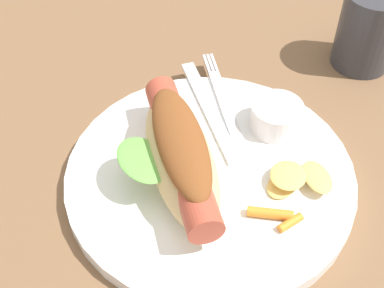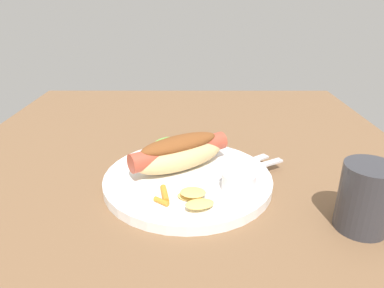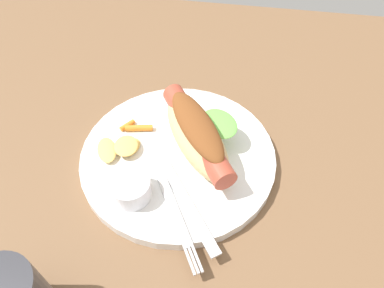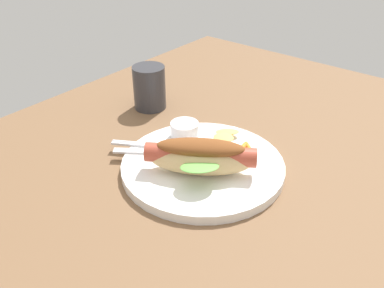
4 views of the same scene
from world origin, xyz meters
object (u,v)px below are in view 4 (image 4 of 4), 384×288
plate (202,167)px  hot_dog (200,156)px  fork (153,146)px  chips_pile (225,137)px  carrot_garnish (243,149)px  sauce_ramekin (185,130)px  drinking_cup (149,87)px  knife (158,152)px

plate → hot_dog: (-2.14, -1.38, 3.84)cm
fork → plate: bearing=157.6°
chips_pile → carrot_garnish: (-0.90, -4.45, -0.35)cm
sauce_ramekin → drinking_cup: 17.21cm
carrot_garnish → fork: bearing=123.2°
hot_dog → sauce_ramekin: hot_dog is taller
sauce_ramekin → knife: bearing=179.1°
plate → sauce_ramekin: bearing=57.8°
chips_pile → carrot_garnish: size_ratio=1.36×
chips_pile → carrot_garnish: chips_pile is taller
sauce_ramekin → knife: (-7.14, 0.11, -1.24)cm
sauce_ramekin → chips_pile: (3.40, -6.75, -0.64)cm
carrot_garnish → drinking_cup: drinking_cup is taller
plate → hot_dog: size_ratio=1.62×
carrot_garnish → plate: bearing=155.2°
fork → carrot_garnish: 15.91cm
hot_dog → carrot_garnish: size_ratio=3.42×
plate → chips_pile: chips_pile is taller
plate → carrot_garnish: size_ratio=5.52×
fork → drinking_cup: 19.14cm
fork → carrot_garnish: bearing=-176.7°
carrot_garnish → drinking_cup: 27.32cm
sauce_ramekin → plate: bearing=-122.2°
plate → fork: (-1.30, 9.89, 1.00)cm
knife → carrot_garnish: (9.64, -11.31, 0.26)cm
hot_dog → knife: bearing=-32.2°
hot_dog → fork: size_ratio=1.28×
drinking_cup → fork: bearing=-134.5°
hot_dog → carrot_garnish: 10.10cm
plate → fork: bearing=97.5°
sauce_ramekin → drinking_cup: bearing=65.7°
knife → carrot_garnish: size_ratio=3.15×
fork → sauce_ramekin: bearing=-138.6°
plate → carrot_garnish: (7.40, -3.42, 1.24)cm
sauce_ramekin → fork: sauce_ramekin is taller
plate → knife: (-2.23, 7.89, 0.98)cm
knife → carrot_garnish: bearing=-175.5°
knife → drinking_cup: size_ratio=1.68×
carrot_garnish → hot_dog: bearing=167.9°
chips_pile → drinking_cup: size_ratio=0.73×
plate → chips_pile: size_ratio=4.07×
knife → chips_pile: (10.54, -6.86, 0.60)cm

